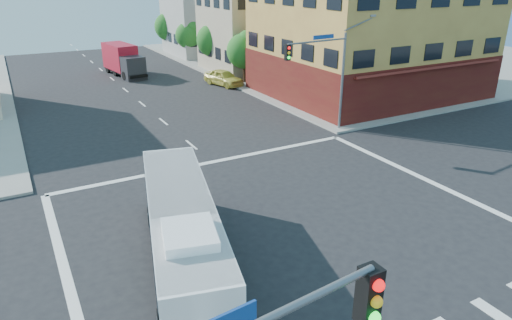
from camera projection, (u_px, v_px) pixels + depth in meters
ground at (298, 233)px, 20.28m from camera, size 120.00×120.00×0.00m
sidewalk_ne at (367, 56)px, 64.25m from camera, size 50.00×50.00×0.15m
corner_building_ne at (370, 31)px, 41.96m from camera, size 18.10×15.44×14.00m
building_east_near at (260, 31)px, 53.73m from camera, size 12.06×10.06×9.00m
building_east_far at (212, 17)px, 64.90m from camera, size 12.06×10.06×10.00m
signal_mast_ne at (325, 65)px, 31.06m from camera, size 7.91×1.13×8.07m
street_tree_a at (245, 49)px, 46.89m from camera, size 3.60×3.60×5.53m
street_tree_b at (214, 38)px, 53.33m from camera, size 3.80×3.80×5.79m
street_tree_c at (189, 34)px, 59.93m from camera, size 3.40×3.40×5.29m
street_tree_d at (169, 25)px, 66.27m from camera, size 4.00×4.00×6.03m
transit_bus at (182, 232)px, 17.37m from camera, size 4.93×11.28×3.27m
box_truck at (123, 61)px, 51.43m from camera, size 3.22×7.83×3.42m
parked_car at (224, 78)px, 47.10m from camera, size 3.10×5.10×1.62m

